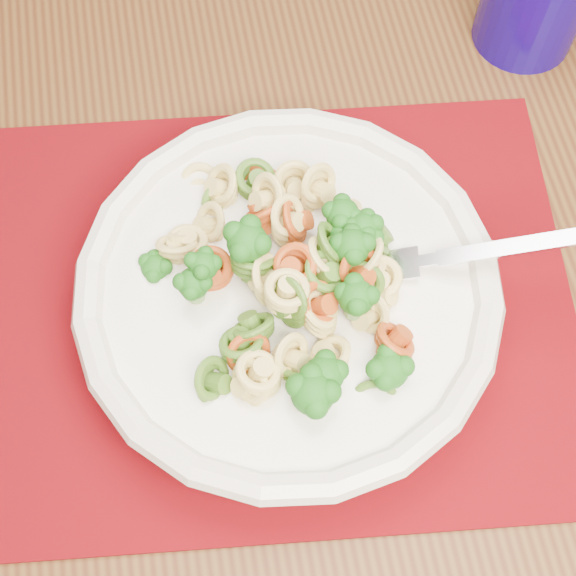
# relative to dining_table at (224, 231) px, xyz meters

# --- Properties ---
(dining_table) EXTENTS (1.78, 1.41, 0.76)m
(dining_table) POSITION_rel_dining_table_xyz_m (0.00, 0.00, 0.00)
(dining_table) COLOR #533517
(dining_table) RESTS_ON ground
(placemat) EXTENTS (0.46, 0.39, 0.00)m
(placemat) POSITION_rel_dining_table_xyz_m (0.06, -0.10, 0.09)
(placemat) COLOR #660404
(placemat) RESTS_ON dining_table
(pasta_bowl) EXTENTS (0.28, 0.28, 0.05)m
(pasta_bowl) POSITION_rel_dining_table_xyz_m (0.07, -0.11, 0.12)
(pasta_bowl) COLOR white
(pasta_bowl) RESTS_ON placemat
(pasta_broccoli_heap) EXTENTS (0.24, 0.24, 0.06)m
(pasta_broccoli_heap) POSITION_rel_dining_table_xyz_m (0.07, -0.11, 0.14)
(pasta_broccoli_heap) COLOR #E9DB73
(pasta_broccoli_heap) RESTS_ON pasta_bowl
(fork) EXTENTS (0.18, 0.05, 0.08)m
(fork) POSITION_rel_dining_table_xyz_m (0.14, -0.08, 0.14)
(fork) COLOR silver
(fork) RESTS_ON pasta_bowl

